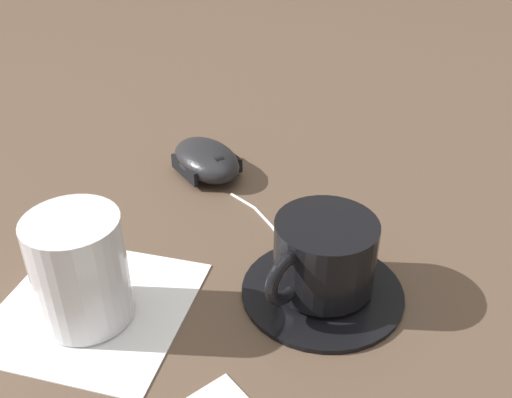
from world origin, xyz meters
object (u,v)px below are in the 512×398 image
at_px(saucer, 322,289).
at_px(drinking_glass, 80,269).
at_px(coffee_cup, 323,255).
at_px(computer_mouse, 207,160).

height_order(saucer, drinking_glass, drinking_glass).
distance_m(saucer, coffee_cup, 0.03).
distance_m(saucer, computer_mouse, 0.23).
bearing_deg(drinking_glass, computer_mouse, 20.26).
bearing_deg(coffee_cup, computer_mouse, 68.03).
xyz_separation_m(saucer, drinking_glass, (-0.14, 0.13, 0.04)).
height_order(saucer, coffee_cup, coffee_cup).
bearing_deg(coffee_cup, drinking_glass, 137.88).
bearing_deg(computer_mouse, coffee_cup, -111.97).
bearing_deg(drinking_glass, coffee_cup, -42.12).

